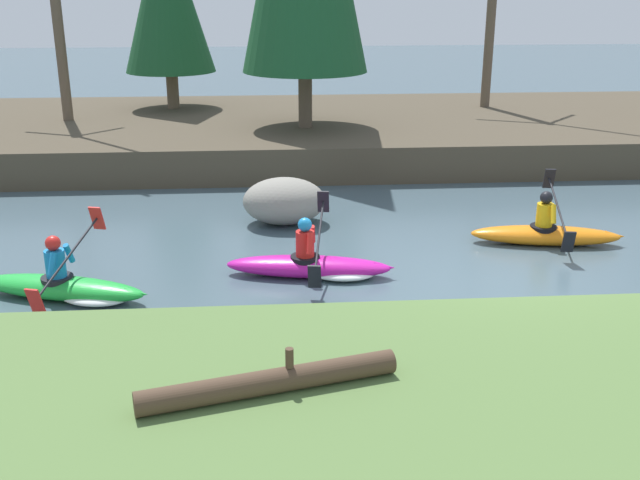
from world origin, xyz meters
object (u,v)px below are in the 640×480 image
at_px(kayaker_trailing, 68,287).
at_px(boulder_midstream, 284,201).
at_px(kayaker_lead, 547,233).
at_px(kayaker_middle, 315,265).
at_px(driftwood_log, 270,382).

xyz_separation_m(kayaker_trailing, boulder_midstream, (3.39, 3.49, 0.26)).
bearing_deg(kayaker_lead, kayaker_trailing, -157.95).
xyz_separation_m(kayaker_lead, kayaker_middle, (-4.34, -1.26, -0.02)).
bearing_deg(driftwood_log, kayaker_lead, 36.23).
relative_size(kayaker_lead, kayaker_trailing, 1.01).
bearing_deg(kayaker_middle, kayaker_trailing, -162.20).
distance_m(kayaker_lead, kayaker_trailing, 8.37).
xyz_separation_m(kayaker_middle, boulder_midstream, (-0.42, 2.87, 0.26)).
relative_size(kayaker_middle, boulder_midstream, 1.71).
xyz_separation_m(kayaker_lead, driftwood_log, (-5.12, -6.31, 0.76)).
distance_m(boulder_midstream, driftwood_log, 7.94).
distance_m(kayaker_lead, kayaker_middle, 4.52).
relative_size(kayaker_trailing, driftwood_log, 1.10).
bearing_deg(kayaker_lead, boulder_midstream, 170.38).
distance_m(kayaker_trailing, boulder_midstream, 4.87).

